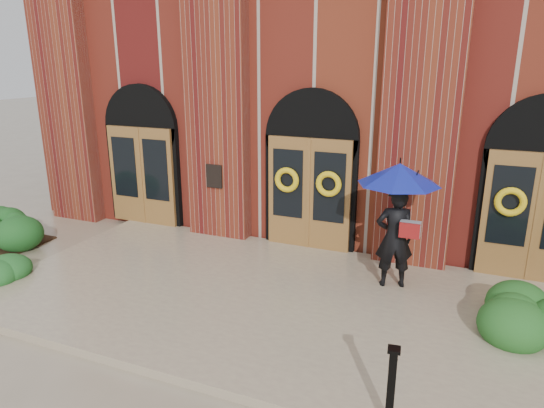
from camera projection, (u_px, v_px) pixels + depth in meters
The scene contains 5 objects.
ground at pixel (260, 305), 8.77m from camera, with size 90.00×90.00×0.00m, color gray.
landing at pixel (263, 298), 8.88m from camera, with size 10.00×5.30×0.15m, color tan.
church_building at pixel (370, 84), 15.54m from camera, with size 16.20×12.53×7.00m.
man_with_umbrella at pixel (397, 202), 8.75m from camera, with size 1.88×1.88×2.36m.
metal_post at pixel (391, 387), 5.50m from camera, with size 0.16×0.16×1.06m.
Camera 1 is at (3.22, -7.19, 4.27)m, focal length 32.00 mm.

